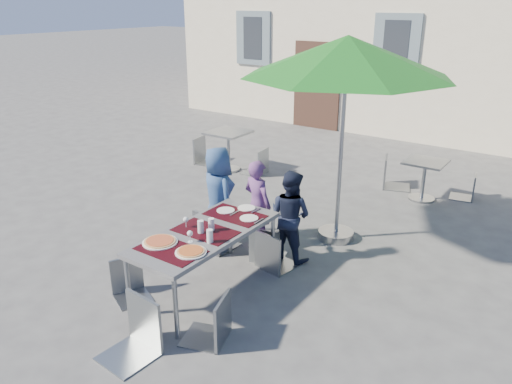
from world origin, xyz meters
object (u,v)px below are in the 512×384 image
Objects in this scene: chair_5 at (132,295)px; patio_umbrella at (347,58)px; chair_2 at (273,228)px; bg_chair_l_1 at (393,154)px; chair_0 at (211,207)px; child_1 at (258,204)px; child_2 at (290,215)px; chair_4 at (212,292)px; cafe_table_0 at (228,143)px; cafe_table_1 at (424,175)px; bg_chair_l_0 at (203,135)px; bg_chair_r_0 at (259,146)px; bg_chair_r_1 at (471,172)px; chair_1 at (267,223)px; child_0 at (218,195)px; chair_3 at (127,257)px; dining_table at (205,236)px; pizza_near_right at (191,252)px; pizza_near_left at (160,242)px.

chair_5 is 0.38× the size of patio_umbrella.
bg_chair_l_1 is at bearing 88.01° from chair_2.
chair_0 is at bearing 110.30° from chair_5.
child_2 is (0.53, -0.03, -0.02)m from child_1.
child_2 is 1.27× the size of chair_4.
chair_2 is 1.21× the size of cafe_table_0.
bg_chair_l_0 is at bearing -172.85° from cafe_table_1.
patio_umbrella is 2.93× the size of bg_chair_r_0.
bg_chair_l_1 is (2.37, 0.76, 0.06)m from bg_chair_r_0.
cafe_table_1 is (4.36, 0.55, -0.16)m from bg_chair_l_0.
bg_chair_r_0 is 1.13× the size of bg_chair_r_1.
child_1 is at bearing 140.01° from chair_1.
child_0 is 1.13× the size of child_2.
chair_5 is at bearing -131.81° from chair_4.
chair_1 is at bearing 146.11° from chair_2.
bg_chair_l_1 is at bearing 17.86° from bg_chair_r_0.
child_0 is 2.24m from chair_4.
chair_2 reaches higher than cafe_table_1.
chair_3 is 1.00× the size of bg_chair_r_1.
bg_chair_l_0 is (-3.59, 2.48, 0.00)m from child_2.
chair_3 is 5.85m from bg_chair_r_1.
chair_1 is at bearing 79.38° from dining_table.
chair_1 reaches higher than dining_table.
bg_chair_r_1 reaches higher than pizza_near_right.
bg_chair_r_1 is at bearing 66.57° from patio_umbrella.
child_1 is 1.47× the size of bg_chair_r_1.
patio_umbrella is 3.03m from cafe_table_1.
chair_0 is 1.10× the size of chair_2.
chair_4 is 3.37m from patio_umbrella.
child_2 is 3.78m from bg_chair_r_1.
bg_chair_r_0 is at bearing 116.23° from pizza_near_right.
child_2 is 2.09m from chair_3.
chair_4 is (0.48, -1.65, 0.02)m from chair_1.
bg_chair_r_0 is at bearing 112.19° from chair_5.
chair_1 is 3.42m from cafe_table_1.
dining_table is 5.06m from bg_chair_r_1.
chair_1 is at bearing -94.93° from bg_chair_l_1.
chair_2 is at bearing -52.55° from bg_chair_r_0.
child_1 reaches higher than chair_3.
child_0 is 0.49× the size of patio_umbrella.
child_1 is 1.21× the size of bg_chair_l_0.
bg_chair_r_0 is 2.49m from bg_chair_l_1.
bg_chair_r_0 reaches higher than pizza_near_left.
patio_umbrella reaches higher than chair_2.
chair_0 is 3.90m from bg_chair_l_0.
chair_2 is 3.69m from bg_chair_r_0.
chair_0 is (0.11, -0.28, -0.05)m from child_0.
cafe_table_0 is 1.15× the size of cafe_table_1.
chair_1 is 0.96× the size of bg_chair_r_0.
dining_table is 1.00m from chair_1.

